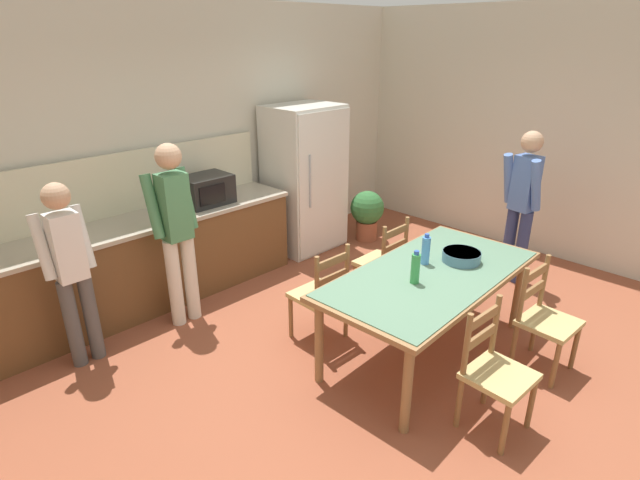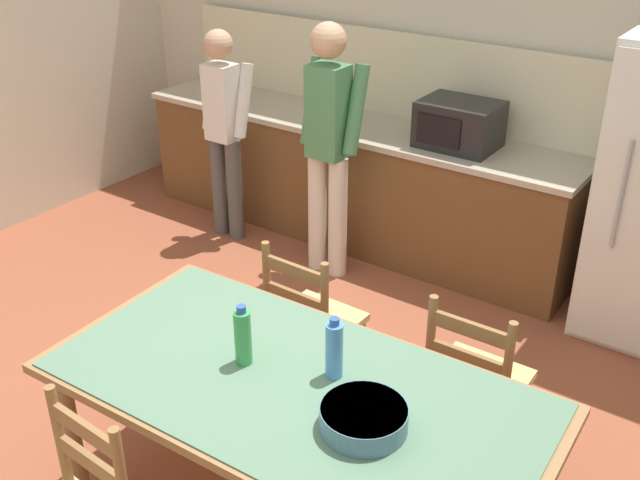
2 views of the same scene
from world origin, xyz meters
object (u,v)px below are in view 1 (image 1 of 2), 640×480
Objects in this scene: serving_bowl at (461,256)px; person_by_table at (522,200)px; microwave at (206,190)px; person_at_sink at (70,266)px; refrigerator at (305,179)px; potted_plant at (367,212)px; dining_table at (430,280)px; chair_side_near_right at (545,320)px; bottle_off_centre at (426,250)px; person_at_counter at (176,226)px; chair_side_near_left at (495,372)px; chair_side_far_right at (383,263)px; bottle_near_centre at (415,268)px; chair_side_far_left at (321,295)px.

serving_bowl is 0.19× the size of person_by_table.
microwave is 0.32× the size of person_at_sink.
potted_plant is (0.71, -0.43, -0.51)m from refrigerator.
person_at_sink is at bearing -162.56° from microwave.
dining_table is 0.95m from chair_side_near_right.
serving_bowl is 1.51m from person_by_table.
bottle_off_centre is 2.85m from person_at_sink.
serving_bowl is 0.19× the size of person_at_counter.
chair_side_near_right is (-0.41, -3.21, -0.45)m from refrigerator.
person_by_table is at bearing 6.21° from serving_bowl.
microwave is at bearing 179.23° from refrigerator.
refrigerator is at bearing 77.75° from serving_bowl.
chair_side_near_left is 1.00× the size of chair_side_near_right.
chair_side_far_right is at bearing -60.42° from microwave.
person_by_table is at bearing 2.96° from bottle_near_centre.
bottle_near_centre is 2.69m from person_at_sink.
bottle_near_centre is 0.30× the size of chair_side_near_right.
bottle_off_centre is 0.30× the size of chair_side_far_left.
refrigerator is 2.55m from serving_bowl.
chair_side_near_left is 3.25m from person_at_sink.
chair_side_far_left reaches higher than potted_plant.
dining_table is 2.25× the size of chair_side_near_right.
person_at_counter is (-0.69, 1.15, 0.52)m from chair_side_far_left.
microwave is 3.31m from chair_side_near_left.
person_by_table reaches higher than chair_side_far_right.
chair_side_far_left is at bearing -89.22° from microwave.
person_by_table is (1.85, 0.10, 0.24)m from dining_table.
dining_table is at bearing 124.67° from chair_side_near_right.
serving_bowl is 0.35× the size of chair_side_near_left.
chair_side_near_left is (-0.52, -0.94, -0.45)m from bottle_off_centre.
bottle_near_centre reaches higher than chair_side_near_left.
bottle_off_centre is 0.30× the size of chair_side_near_right.
chair_side_near_right is at bearing 43.39° from person_by_table.
chair_side_far_right is (0.68, 0.82, -0.45)m from bottle_near_centre.
chair_side_far_left reaches higher than serving_bowl.
chair_side_far_right is at bearing -114.32° from person_at_sink.
dining_table is at bearing -128.82° from potted_plant.
person_by_table is at bearing -0.95° from bottle_off_centre.
refrigerator is 3.03m from person_at_sink.
bottle_off_centre reaches higher than serving_bowl.
chair_side_near_right is 1.36× the size of potted_plant.
bottle_near_centre is 0.93m from chair_side_far_left.
serving_bowl is at bearing 16.87° from person_by_table.
refrigerator is 1.96× the size of chair_side_far_left.
bottle_near_centre is 0.93m from chair_side_near_left.
chair_side_far_right is (-0.47, -1.62, -0.45)m from refrigerator.
chair_side_far_right and chair_side_far_left have the same top height.
bottle_off_centre is 0.33m from serving_bowl.
potted_plant is (2.09, 1.22, -0.06)m from chair_side_far_left.
bottle_off_centre is (-0.80, -2.30, -0.00)m from refrigerator.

